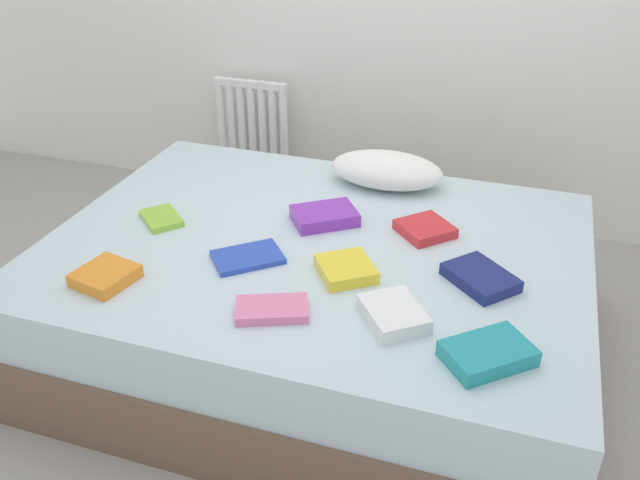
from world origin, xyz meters
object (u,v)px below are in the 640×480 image
object	(u,v)px
textbook_white	(393,314)
textbook_orange	(105,276)
radiator	(253,129)
textbook_lime	(161,218)
textbook_red	(425,229)
textbook_yellow	(346,269)
textbook_pink	(272,309)
bed	(316,298)
textbook_navy	(480,278)
textbook_blue	(248,257)
pillow	(387,170)
textbook_teal	(488,353)
textbook_purple	(325,216)

from	to	relation	value
textbook_white	textbook_orange	distance (m)	0.97
radiator	textbook_lime	bearing A→B (deg)	-82.94
textbook_red	textbook_yellow	distance (m)	0.42
radiator	textbook_pink	distance (m)	1.84
textbook_lime	textbook_orange	xyz separation A→B (m)	(0.04, -0.43, 0.01)
textbook_lime	textbook_pink	xyz separation A→B (m)	(0.64, -0.42, 0.00)
textbook_lime	textbook_pink	world-z (taller)	textbook_pink
textbook_lime	bed	bearing A→B (deg)	45.27
textbook_red	textbook_navy	size ratio (longest dim) A/B	0.79
radiator	textbook_blue	xyz separation A→B (m)	(0.59, -1.39, 0.10)
textbook_white	textbook_navy	distance (m)	0.37
textbook_orange	bed	bearing A→B (deg)	50.74
textbook_yellow	pillow	bearing A→B (deg)	57.31
radiator	textbook_blue	size ratio (longest dim) A/B	2.34
bed	textbook_pink	size ratio (longest dim) A/B	8.91
textbook_teal	textbook_yellow	xyz separation A→B (m)	(-0.51, 0.30, -0.00)
radiator	textbook_pink	world-z (taller)	radiator
radiator	textbook_pink	xyz separation A→B (m)	(0.79, -1.66, 0.10)
textbook_purple	textbook_yellow	world-z (taller)	textbook_purple
textbook_blue	textbook_pink	world-z (taller)	textbook_pink
textbook_white	textbook_yellow	bearing A→B (deg)	-171.49
textbook_orange	textbook_yellow	world-z (taller)	textbook_orange
textbook_red	textbook_teal	size ratio (longest dim) A/B	0.74
textbook_orange	textbook_navy	size ratio (longest dim) A/B	0.79
textbook_pink	textbook_teal	bearing A→B (deg)	-23.69
textbook_orange	textbook_yellow	bearing A→B (deg)	33.41
textbook_white	textbook_teal	bearing A→B (deg)	33.95
textbook_navy	textbook_pink	distance (m)	0.71
radiator	textbook_red	size ratio (longest dim) A/B	3.09
textbook_blue	textbook_pink	distance (m)	0.33
textbook_blue	textbook_orange	xyz separation A→B (m)	(-0.40, -0.28, 0.01)
radiator	textbook_lime	world-z (taller)	radiator
textbook_teal	textbook_pink	bearing A→B (deg)	137.49
radiator	textbook_pink	bearing A→B (deg)	-64.55
pillow	textbook_navy	bearing A→B (deg)	-53.45
textbook_orange	textbook_navy	xyz separation A→B (m)	(1.19, 0.39, -0.00)
textbook_pink	bed	bearing A→B (deg)	69.17
radiator	textbook_teal	world-z (taller)	radiator
textbook_teal	textbook_yellow	distance (m)	0.59
textbook_navy	textbook_white	bearing A→B (deg)	-86.03
textbook_white	textbook_purple	world-z (taller)	textbook_purple
bed	textbook_white	size ratio (longest dim) A/B	9.62
textbook_orange	textbook_white	bearing A→B (deg)	17.36
pillow	textbook_yellow	bearing A→B (deg)	-87.28
textbook_white	textbook_blue	xyz separation A→B (m)	(-0.57, 0.18, -0.01)
pillow	textbook_red	size ratio (longest dim) A/B	2.70
bed	textbook_pink	bearing A→B (deg)	-88.57
textbook_blue	textbook_purple	xyz separation A→B (m)	(0.17, 0.35, 0.02)
radiator	textbook_white	distance (m)	1.96
bed	textbook_navy	world-z (taller)	textbook_navy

